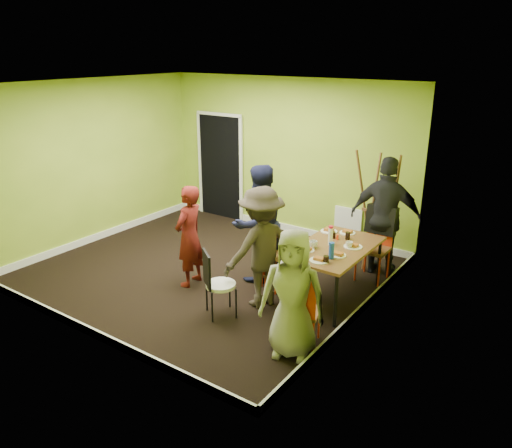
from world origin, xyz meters
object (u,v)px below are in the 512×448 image
(chair_left_far, at_px, (273,247))
(person_left_far, at_px, (259,224))
(person_left_near, at_px, (261,248))
(chair_left_near, at_px, (276,267))
(thermos, at_px, (330,236))
(person_front_end, at_px, (293,294))
(person_standing, at_px, (189,236))
(dining_table, at_px, (334,250))
(chair_back_end, at_px, (380,227))
(easel, at_px, (376,209))
(blue_bottle, at_px, (331,251))
(orange_bottle, at_px, (337,237))
(chair_bentwood, at_px, (216,281))
(person_back_end, at_px, (386,217))
(chair_front_end, at_px, (302,308))

(chair_left_far, xyz_separation_m, person_left_far, (-0.26, 0.01, 0.29))
(chair_left_far, bearing_deg, person_left_near, 11.03)
(chair_left_near, xyz_separation_m, thermos, (0.50, 0.56, 0.37))
(person_front_end, bearing_deg, chair_left_far, 111.27)
(chair_left_far, relative_size, person_standing, 0.69)
(dining_table, distance_m, person_left_far, 1.18)
(chair_back_end, xyz_separation_m, easel, (-0.23, 0.41, 0.13))
(blue_bottle, xyz_separation_m, orange_bottle, (-0.23, 0.64, -0.07))
(chair_left_near, xyz_separation_m, orange_bottle, (0.50, 0.79, 0.28))
(thermos, bearing_deg, person_standing, -155.23)
(chair_back_end, relative_size, easel, 0.60)
(person_standing, bearing_deg, person_left_far, 128.00)
(easel, relative_size, blue_bottle, 8.39)
(thermos, relative_size, orange_bottle, 3.30)
(person_standing, bearing_deg, person_front_end, 65.33)
(thermos, bearing_deg, person_left_near, -129.58)
(chair_bentwood, bearing_deg, person_left_far, 135.25)
(chair_bentwood, xyz_separation_m, person_standing, (-0.88, 0.50, 0.25))
(thermos, distance_m, person_back_end, 1.17)
(person_left_far, bearing_deg, chair_back_end, 150.13)
(person_front_end, bearing_deg, chair_bentwood, 153.42)
(easel, height_order, orange_bottle, easel)
(chair_left_near, distance_m, person_left_near, 0.38)
(chair_front_end, height_order, chair_bentwood, chair_bentwood)
(chair_left_near, xyz_separation_m, blue_bottle, (0.72, 0.15, 0.36))
(chair_left_far, distance_m, blue_bottle, 1.12)
(chair_front_end, height_order, person_back_end, person_back_end)
(chair_left_near, distance_m, easel, 2.09)
(person_standing, relative_size, person_front_end, 1.00)
(chair_left_far, height_order, thermos, chair_left_far)
(easel, bearing_deg, blue_bottle, -85.41)
(chair_left_near, relative_size, person_standing, 0.60)
(blue_bottle, relative_size, person_standing, 0.15)
(person_standing, bearing_deg, chair_left_far, 118.59)
(chair_left_far, distance_m, person_front_end, 1.79)
(person_front_end, bearing_deg, easel, 76.21)
(dining_table, relative_size, chair_left_near, 1.68)
(chair_bentwood, bearing_deg, chair_front_end, 37.63)
(chair_bentwood, distance_m, person_left_near, 0.73)
(person_left_near, xyz_separation_m, person_back_end, (0.96, 1.87, 0.09))
(thermos, height_order, person_left_near, person_left_near)
(chair_bentwood, bearing_deg, orange_bottle, 96.79)
(easel, relative_size, orange_bottle, 25.01)
(easel, bearing_deg, person_left_far, -127.38)
(easel, bearing_deg, person_standing, -130.01)
(thermos, distance_m, person_left_far, 1.10)
(chair_bentwood, bearing_deg, person_back_end, 99.90)
(orange_bottle, relative_size, person_back_end, 0.04)
(chair_back_end, height_order, blue_bottle, chair_back_end)
(easel, height_order, person_standing, easel)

